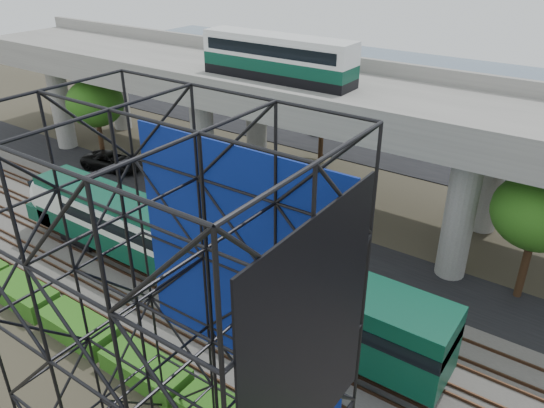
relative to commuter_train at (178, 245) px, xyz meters
The scene contains 13 objects.
ground 4.45m from the commuter_train, 36.22° to the right, with size 140.00×140.00×0.00m, color #474233.
ballast_bed 3.90m from the commuter_train, ahead, with size 90.00×12.00×0.20m, color slate.
service_road 9.37m from the commuter_train, 72.19° to the left, with size 90.00×5.00×0.08m, color black.
parking_lot 32.24m from the commuter_train, 85.12° to the left, with size 90.00×18.00×0.08m, color black.
harbor_water 54.14m from the commuter_train, 87.11° to the left, with size 140.00×40.00×0.03m, color #485C77.
rail_tracks 3.77m from the commuter_train, ahead, with size 90.00×9.52×0.16m.
commuter_train is the anchor object (origin of this frame).
overpass 15.16m from the commuter_train, 80.53° to the left, with size 80.00×12.00×12.40m.
scaffold_tower 14.97m from the commuter_train, 44.47° to the right, with size 9.36×6.36×15.00m.
hedge_strip 7.68m from the commuter_train, 59.33° to the right, with size 34.60×1.80×1.20m.
trees 14.55m from the commuter_train, 97.78° to the left, with size 40.94×16.94×7.69m.
suv 19.54m from the commuter_train, 151.55° to the left, with size 2.57×5.58×1.55m, color black.
parked_cars 31.70m from the commuter_train, 87.25° to the left, with size 38.38×9.71×1.31m.
Camera 1 is at (16.62, -16.18, 18.97)m, focal length 35.00 mm.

